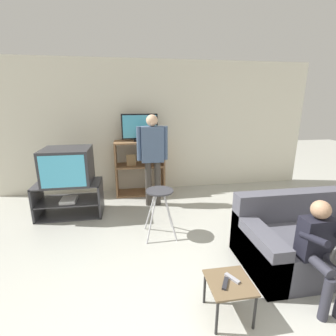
{
  "coord_description": "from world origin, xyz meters",
  "views": [
    {
      "loc": [
        -0.59,
        -1.32,
        1.84
      ],
      "look_at": [
        -0.05,
        2.0,
        0.9
      ],
      "focal_mm": 26.0,
      "sensor_mm": 36.0,
      "label": 1
    }
  ],
  "objects_px": {
    "media_shelf": "(140,167)",
    "television_flat": "(140,128)",
    "remote_control_white": "(232,278)",
    "television_main": "(68,166)",
    "tv_stand": "(70,199)",
    "folding_stool": "(160,198)",
    "couch": "(308,241)",
    "person_seated_child": "(321,246)",
    "remote_control_black": "(225,283)",
    "person_standing_adult": "(152,152)",
    "snack_table": "(229,287)"
  },
  "relations": [
    {
      "from": "media_shelf",
      "to": "person_standing_adult",
      "type": "relative_size",
      "value": 0.67
    },
    {
      "from": "media_shelf",
      "to": "television_flat",
      "type": "height_order",
      "value": "television_flat"
    },
    {
      "from": "couch",
      "to": "television_flat",
      "type": "bearing_deg",
      "value": 125.51
    },
    {
      "from": "tv_stand",
      "to": "remote_control_white",
      "type": "xyz_separation_m",
      "value": [
        1.83,
        -2.26,
        0.09
      ]
    },
    {
      "from": "couch",
      "to": "person_seated_child",
      "type": "bearing_deg",
      "value": -122.45
    },
    {
      "from": "folding_stool",
      "to": "person_seated_child",
      "type": "bearing_deg",
      "value": -46.71
    },
    {
      "from": "folding_stool",
      "to": "person_standing_adult",
      "type": "relative_size",
      "value": 0.42
    },
    {
      "from": "television_flat",
      "to": "folding_stool",
      "type": "xyz_separation_m",
      "value": [
        0.17,
        -1.65,
        -0.77
      ]
    },
    {
      "from": "television_flat",
      "to": "tv_stand",
      "type": "bearing_deg",
      "value": -147.09
    },
    {
      "from": "television_flat",
      "to": "couch",
      "type": "relative_size",
      "value": 0.44
    },
    {
      "from": "snack_table",
      "to": "person_seated_child",
      "type": "distance_m",
      "value": 0.92
    },
    {
      "from": "television_main",
      "to": "person_standing_adult",
      "type": "distance_m",
      "value": 1.38
    },
    {
      "from": "tv_stand",
      "to": "person_standing_adult",
      "type": "distance_m",
      "value": 1.57
    },
    {
      "from": "television_main",
      "to": "folding_stool",
      "type": "relative_size",
      "value": 1.06
    },
    {
      "from": "folding_stool",
      "to": "person_standing_adult",
      "type": "height_order",
      "value": "person_standing_adult"
    },
    {
      "from": "remote_control_white",
      "to": "person_standing_adult",
      "type": "xyz_separation_m",
      "value": [
        -0.44,
        2.44,
        0.62
      ]
    },
    {
      "from": "media_shelf",
      "to": "remote_control_black",
      "type": "bearing_deg",
      "value": -79.78
    },
    {
      "from": "remote_control_white",
      "to": "couch",
      "type": "distance_m",
      "value": 1.29
    },
    {
      "from": "media_shelf",
      "to": "snack_table",
      "type": "relative_size",
      "value": 2.89
    },
    {
      "from": "tv_stand",
      "to": "media_shelf",
      "type": "bearing_deg",
      "value": 33.15
    },
    {
      "from": "media_shelf",
      "to": "television_flat",
      "type": "xyz_separation_m",
      "value": [
        0.02,
        0.01,
        0.77
      ]
    },
    {
      "from": "tv_stand",
      "to": "remote_control_white",
      "type": "bearing_deg",
      "value": -50.99
    },
    {
      "from": "remote_control_white",
      "to": "person_standing_adult",
      "type": "relative_size",
      "value": 0.09
    },
    {
      "from": "couch",
      "to": "remote_control_black",
      "type": "bearing_deg",
      "value": -154.91
    },
    {
      "from": "tv_stand",
      "to": "television_flat",
      "type": "xyz_separation_m",
      "value": [
        1.21,
        0.79,
        1.05
      ]
    },
    {
      "from": "television_main",
      "to": "person_seated_child",
      "type": "height_order",
      "value": "television_main"
    },
    {
      "from": "person_standing_adult",
      "to": "television_flat",
      "type": "bearing_deg",
      "value": 106.51
    },
    {
      "from": "television_main",
      "to": "media_shelf",
      "type": "xyz_separation_m",
      "value": [
        1.16,
        0.78,
        -0.29
      ]
    },
    {
      "from": "snack_table",
      "to": "remote_control_black",
      "type": "height_order",
      "value": "remote_control_black"
    },
    {
      "from": "tv_stand",
      "to": "person_seated_child",
      "type": "height_order",
      "value": "person_seated_child"
    },
    {
      "from": "remote_control_white",
      "to": "person_standing_adult",
      "type": "distance_m",
      "value": 2.56
    },
    {
      "from": "television_main",
      "to": "tv_stand",
      "type": "bearing_deg",
      "value": 171.32
    },
    {
      "from": "folding_stool",
      "to": "remote_control_black",
      "type": "height_order",
      "value": "folding_stool"
    },
    {
      "from": "media_shelf",
      "to": "person_standing_adult",
      "type": "distance_m",
      "value": 0.76
    },
    {
      "from": "television_main",
      "to": "folding_stool",
      "type": "distance_m",
      "value": 1.63
    },
    {
      "from": "television_main",
      "to": "snack_table",
      "type": "height_order",
      "value": "television_main"
    },
    {
      "from": "remote_control_black",
      "to": "person_standing_adult",
      "type": "bearing_deg",
      "value": 128.74
    },
    {
      "from": "remote_control_white",
      "to": "television_main",
      "type": "bearing_deg",
      "value": 99.68
    },
    {
      "from": "remote_control_white",
      "to": "couch",
      "type": "bearing_deg",
      "value": -4.26
    },
    {
      "from": "person_seated_child",
      "to": "folding_stool",
      "type": "bearing_deg",
      "value": 133.29
    },
    {
      "from": "tv_stand",
      "to": "remote_control_black",
      "type": "xyz_separation_m",
      "value": [
        1.75,
        -2.31,
        0.09
      ]
    },
    {
      "from": "television_main",
      "to": "television_flat",
      "type": "xyz_separation_m",
      "value": [
        1.18,
        0.79,
        0.48
      ]
    },
    {
      "from": "folding_stool",
      "to": "person_standing_adult",
      "type": "distance_m",
      "value": 1.13
    },
    {
      "from": "tv_stand",
      "to": "couch",
      "type": "height_order",
      "value": "couch"
    },
    {
      "from": "folding_stool",
      "to": "person_seated_child",
      "type": "distance_m",
      "value": 1.89
    },
    {
      "from": "television_flat",
      "to": "folding_stool",
      "type": "height_order",
      "value": "television_flat"
    },
    {
      "from": "remote_control_white",
      "to": "person_seated_child",
      "type": "height_order",
      "value": "person_seated_child"
    },
    {
      "from": "tv_stand",
      "to": "television_flat",
      "type": "bearing_deg",
      "value": 32.91
    },
    {
      "from": "remote_control_black",
      "to": "remote_control_white",
      "type": "xyz_separation_m",
      "value": [
        0.08,
        0.05,
        0.0
      ]
    },
    {
      "from": "folding_stool",
      "to": "snack_table",
      "type": "bearing_deg",
      "value": -73.66
    }
  ]
}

